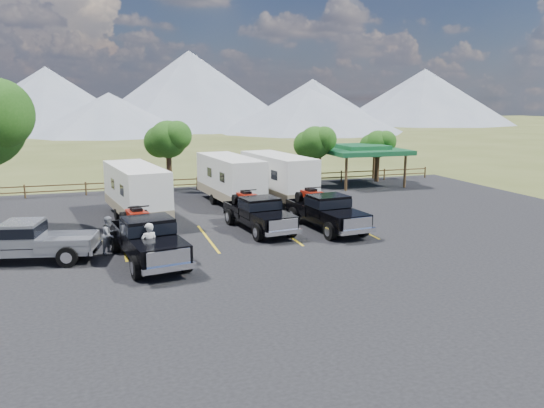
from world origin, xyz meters
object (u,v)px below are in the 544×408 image
object	(u,v)px
rig_left	(147,237)
rig_right	(326,210)
trailer_left	(136,192)
pickup_silver	(27,241)
trailer_right	(278,177)
person_a	(149,246)
pavilion	(362,150)
trailer_center	(230,179)
person_b	(110,235)
rig_center	(258,212)

from	to	relation	value
rig_left	rig_right	bearing A→B (deg)	7.55
trailer_left	pickup_silver	xyz separation A→B (m)	(-4.93, -6.89, -0.70)
rig_left	trailer_left	bearing A→B (deg)	79.79
rig_left	pickup_silver	xyz separation A→B (m)	(-4.82, 1.36, -0.12)
trailer_right	rig_left	bearing A→B (deg)	-139.19
rig_left	person_a	world-z (taller)	rig_left
pavilion	trailer_right	world-z (taller)	pavilion
trailer_center	person_b	bearing A→B (deg)	-136.06
rig_center	person_a	xyz separation A→B (m)	(-5.99, -4.92, 0.01)
pavilion	trailer_center	distance (m)	12.87
rig_left	pickup_silver	distance (m)	5.01
rig_right	pickup_silver	size ratio (longest dim) A/B	1.04
pavilion	person_b	xyz separation A→B (m)	(-19.63, -14.17, -1.90)
person_b	trailer_center	bearing A→B (deg)	-3.08
trailer_right	rig_right	bearing A→B (deg)	-98.09
pavilion	trailer_left	size ratio (longest dim) A/B	0.70
trailer_right	trailer_center	bearing A→B (deg)	168.36
pavilion	rig_center	world-z (taller)	pavilion
trailer_left	person_a	bearing A→B (deg)	-100.07
person_b	pickup_silver	bearing A→B (deg)	131.33
pavilion	person_b	world-z (taller)	pavilion
rig_center	trailer_left	size ratio (longest dim) A/B	0.69
rig_right	trailer_center	bearing A→B (deg)	105.49
rig_right	trailer_right	xyz separation A→B (m)	(-0.01, 7.97, 0.65)
rig_left	trailer_left	world-z (taller)	trailer_left
rig_left	trailer_left	xyz separation A→B (m)	(0.11, 8.25, 0.58)
pickup_silver	pavilion	bearing A→B (deg)	134.07
trailer_center	person_a	xyz separation A→B (m)	(-6.23, -12.25, -0.67)
rig_right	trailer_left	xyz separation A→B (m)	(-9.36, 5.35, 0.62)
trailer_left	rig_right	bearing A→B (deg)	-39.16
pavilion	trailer_left	distance (m)	19.58
trailer_right	person_b	bearing A→B (deg)	-148.09
rig_left	pavilion	bearing A→B (deg)	31.64
rig_left	person_b	world-z (taller)	rig_left
trailer_center	pickup_silver	bearing A→B (deg)	-145.40
trailer_left	person_a	distance (m)	9.46
person_a	person_b	size ratio (longest dim) A/B	1.14
trailer_right	trailer_left	bearing A→B (deg)	-172.52
person_b	rig_left	bearing A→B (deg)	-101.54
rig_center	trailer_center	distance (m)	7.37
rig_center	pickup_silver	size ratio (longest dim) A/B	1.00
pavilion	trailer_right	size ratio (longest dim) A/B	0.68
rig_center	trailer_left	bearing A→B (deg)	134.69
trailer_left	rig_center	bearing A→B (deg)	-46.93
rig_right	person_a	distance (m)	10.31
rig_center	person_b	bearing A→B (deg)	-172.25
rig_left	rig_center	xyz separation A→B (m)	(5.99, 3.73, -0.08)
pavilion	pickup_silver	distance (m)	27.19
rig_center	trailer_right	size ratio (longest dim) A/B	0.67
pickup_silver	person_b	distance (m)	3.34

